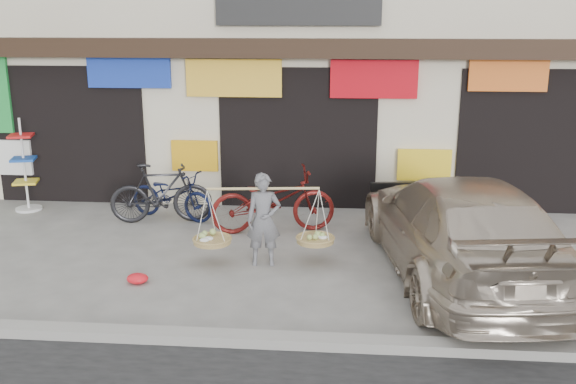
# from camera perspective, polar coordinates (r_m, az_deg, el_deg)

# --- Properties ---
(ground) EXTENTS (70.00, 70.00, 0.00)m
(ground) POSITION_cam_1_polar(r_m,az_deg,el_deg) (9.33, -0.64, -7.47)
(ground) COLOR gray
(ground) RESTS_ON ground
(kerb) EXTENTS (70.00, 0.25, 0.12)m
(kerb) POSITION_cam_1_polar(r_m,az_deg,el_deg) (7.51, -2.11, -12.98)
(kerb) COLOR gray
(kerb) RESTS_ON ground
(shophouse_block) EXTENTS (14.00, 6.32, 7.00)m
(shophouse_block) POSITION_cam_1_polar(r_m,az_deg,el_deg) (14.99, 1.71, 14.74)
(shophouse_block) COLOR beige
(shophouse_block) RESTS_ON ground
(street_vendor) EXTENTS (2.09, 0.73, 1.41)m
(street_vendor) POSITION_cam_1_polar(r_m,az_deg,el_deg) (9.55, -2.18, -2.86)
(street_vendor) COLOR slate
(street_vendor) RESTS_ON ground
(bike_0) EXTENTS (1.82, 1.13, 0.90)m
(bike_0) POSITION_cam_1_polar(r_m,az_deg,el_deg) (11.94, -10.29, -0.27)
(bike_0) COLOR black
(bike_0) RESTS_ON ground
(bike_1) EXTENTS (1.88, 0.83, 1.09)m
(bike_1) POSITION_cam_1_polar(r_m,az_deg,el_deg) (11.74, -11.22, -0.10)
(bike_1) COLOR black
(bike_1) RESTS_ON ground
(bike_2) EXTENTS (2.25, 1.21, 1.12)m
(bike_2) POSITION_cam_1_polar(r_m,az_deg,el_deg) (11.00, -1.34, -0.77)
(bike_2) COLOR #58110F
(bike_2) RESTS_ON ground
(suv) EXTENTS (2.72, 5.29, 1.47)m
(suv) POSITION_cam_1_polar(r_m,az_deg,el_deg) (9.42, 15.01, -3.03)
(suv) COLOR #BDAD98
(suv) RESTS_ON ground
(display_rack) EXTENTS (0.52, 0.52, 1.79)m
(display_rack) POSITION_cam_1_polar(r_m,az_deg,el_deg) (13.20, -22.34, 1.52)
(display_rack) COLOR silver
(display_rack) RESTS_ON ground
(red_bag) EXTENTS (0.31, 0.25, 0.14)m
(red_bag) POSITION_cam_1_polar(r_m,az_deg,el_deg) (9.31, -13.23, -7.49)
(red_bag) COLOR red
(red_bag) RESTS_ON ground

